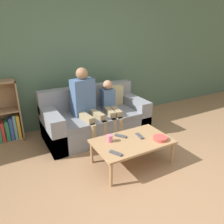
# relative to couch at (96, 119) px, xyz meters

# --- Properties ---
(ground_plane) EXTENTS (22.00, 22.00, 0.00)m
(ground_plane) POSITION_rel_couch_xyz_m (0.02, -1.68, -0.28)
(ground_plane) COLOR #997251
(wall_back) EXTENTS (12.00, 0.06, 2.60)m
(wall_back) POSITION_rel_couch_xyz_m (0.02, 0.68, 1.02)
(wall_back) COLOR #4C6B56
(wall_back) RESTS_ON ground_plane
(couch) EXTENTS (1.75, 0.87, 0.82)m
(couch) POSITION_rel_couch_xyz_m (0.00, 0.00, 0.00)
(couch) COLOR gray
(couch) RESTS_ON ground_plane
(coffee_table) EXTENTS (1.05, 0.64, 0.36)m
(coffee_table) POSITION_rel_couch_xyz_m (0.06, -1.06, 0.05)
(coffee_table) COLOR #A87F56
(coffee_table) RESTS_ON ground_plane
(person_adult) EXTENTS (0.41, 0.65, 1.21)m
(person_adult) POSITION_rel_couch_xyz_m (-0.20, -0.07, 0.41)
(person_adult) COLOR #9E8966
(person_adult) RESTS_ON ground_plane
(person_child) EXTENTS (0.30, 0.63, 0.95)m
(person_child) POSITION_rel_couch_xyz_m (0.23, -0.13, 0.25)
(person_child) COLOR #9E8966
(person_child) RESTS_ON ground_plane
(cup_near) EXTENTS (0.08, 0.08, 0.10)m
(cup_near) POSITION_rel_couch_xyz_m (-0.22, -0.94, 0.13)
(cup_near) COLOR pink
(cup_near) RESTS_ON coffee_table
(tv_remote_0) EXTENTS (0.14, 0.17, 0.02)m
(tv_remote_0) POSITION_rel_couch_xyz_m (-0.02, -0.89, 0.09)
(tv_remote_0) COLOR #47474C
(tv_remote_0) RESTS_ON coffee_table
(tv_remote_1) EXTENTS (0.12, 0.17, 0.02)m
(tv_remote_1) POSITION_rel_couch_xyz_m (-0.30, -1.24, 0.09)
(tv_remote_1) COLOR #47474C
(tv_remote_1) RESTS_ON coffee_table
(tv_remote_2) EXTENTS (0.07, 0.17, 0.02)m
(tv_remote_2) POSITION_rel_couch_xyz_m (0.21, -1.02, 0.09)
(tv_remote_2) COLOR #47474C
(tv_remote_2) RESTS_ON coffee_table
(snack_bowl) EXTENTS (0.19, 0.19, 0.05)m
(snack_bowl) POSITION_rel_couch_xyz_m (0.40, -1.23, 0.10)
(snack_bowl) COLOR #DB4C47
(snack_bowl) RESTS_ON coffee_table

